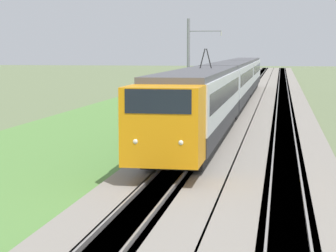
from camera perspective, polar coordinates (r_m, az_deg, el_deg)
name	(u,v)px	position (r m, az deg, el deg)	size (l,w,h in m)	color
ballast_main	(229,111)	(52.96, 5.34, 1.34)	(240.00, 4.40, 0.30)	gray
ballast_adjacent	(284,112)	(52.81, 10.04, 1.25)	(240.00, 4.40, 0.30)	gray
track_main	(229,111)	(52.96, 5.34, 1.35)	(240.00, 1.57, 0.45)	#4C4238
track_adjacent	(284,111)	(52.81, 10.04, 1.26)	(240.00, 1.57, 0.45)	#4C4238
grass_verge	(143,110)	(53.99, -2.19, 1.37)	(240.00, 11.35, 0.12)	#5B8E42
passenger_train	(230,82)	(53.48, 5.43, 3.80)	(62.75, 2.89, 5.11)	orange
catenary_mast_mid	(189,67)	(48.34, 1.87, 5.17)	(0.22, 2.56, 7.30)	slate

